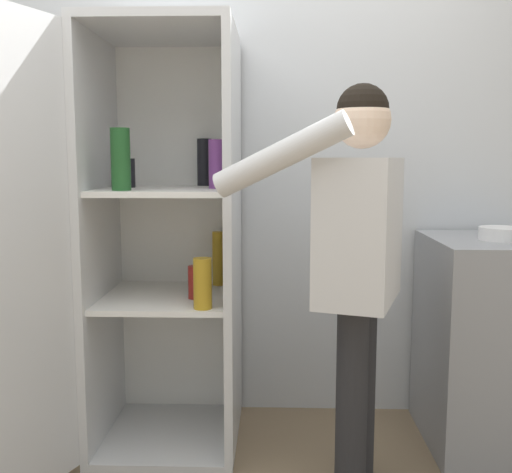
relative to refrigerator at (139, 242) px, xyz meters
The scene contains 5 objects.
wall_back 0.70m from the refrigerator, 49.23° to the left, with size 7.00×0.06×2.55m.
refrigerator is the anchor object (origin of this frame).
person 0.94m from the refrigerator, 19.25° to the right, with size 0.73×0.58×1.54m.
counter 1.61m from the refrigerator, ahead, with size 0.55×0.65×0.93m.
bowl 1.54m from the refrigerator, ahead, with size 0.18×0.18×0.06m.
Camera 1 is at (0.18, -1.99, 1.28)m, focal length 42.00 mm.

